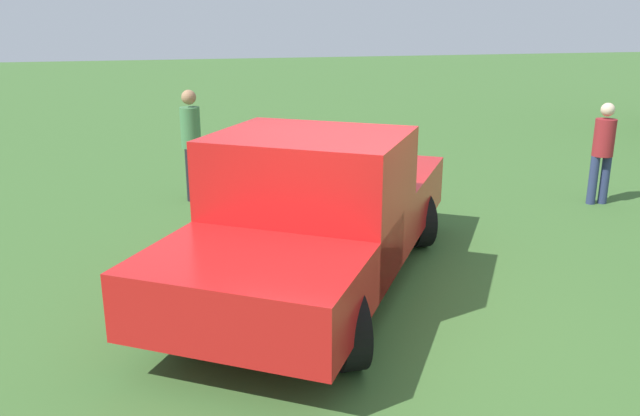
# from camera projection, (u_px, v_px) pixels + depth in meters

# --- Properties ---
(ground_plane) EXTENTS (80.00, 80.00, 0.00)m
(ground_plane) POSITION_uv_depth(u_px,v_px,m) (363.00, 307.00, 6.79)
(ground_plane) COLOR #3D662D
(pickup_truck) EXTENTS (5.29, 4.40, 1.78)m
(pickup_truck) POSITION_uv_depth(u_px,v_px,m) (316.00, 210.00, 7.00)
(pickup_truck) COLOR black
(pickup_truck) RESTS_ON ground_plane
(person_bystander) EXTENTS (0.35, 0.35, 1.63)m
(person_bystander) POSITION_uv_depth(u_px,v_px,m) (603.00, 148.00, 10.25)
(person_bystander) COLOR navy
(person_bystander) RESTS_ON ground_plane
(person_visitor) EXTENTS (0.44, 0.44, 1.80)m
(person_visitor) POSITION_uv_depth(u_px,v_px,m) (191.00, 138.00, 10.47)
(person_visitor) COLOR black
(person_visitor) RESTS_ON ground_plane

